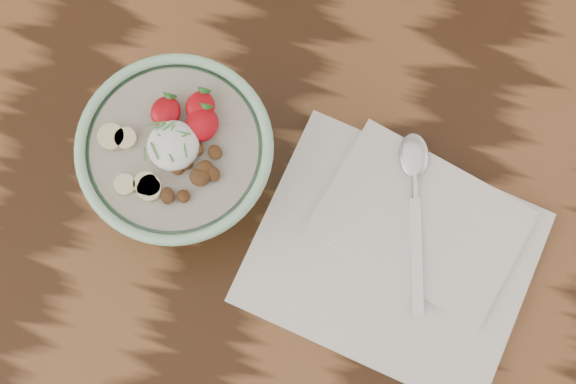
{
  "coord_description": "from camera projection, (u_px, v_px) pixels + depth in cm",
  "views": [
    {
      "loc": [
        9.39,
        -13.75,
        155.38
      ],
      "look_at": [
        5.57,
        1.64,
        85.87
      ],
      "focal_mm": 50.0,
      "sensor_mm": 36.0,
      "label": 1
    }
  ],
  "objects": [
    {
      "name": "table",
      "position": [
        237.0,
        234.0,
        0.91
      ],
      "size": [
        160.0,
        90.0,
        75.0
      ],
      "color": "black",
      "rests_on": "ground"
    },
    {
      "name": "spoon",
      "position": [
        414.0,
        180.0,
        0.81
      ],
      "size": [
        6.39,
        18.46,
        0.97
      ],
      "rotation": [
        0.0,
        0.0,
        0.24
      ],
      "color": "silver",
      "rests_on": "napkin"
    },
    {
      "name": "napkin",
      "position": [
        398.0,
        250.0,
        0.8
      ],
      "size": [
        30.34,
        26.44,
        1.65
      ],
      "rotation": [
        0.0,
        0.0,
        -0.18
      ],
      "color": "white",
      "rests_on": "table"
    },
    {
      "name": "breakfast_bowl",
      "position": [
        180.0,
        158.0,
        0.77
      ],
      "size": [
        18.29,
        18.29,
        12.09
      ],
      "rotation": [
        0.0,
        0.0,
        0.05
      ],
      "color": "#A0D7AC",
      "rests_on": "table"
    }
  ]
}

